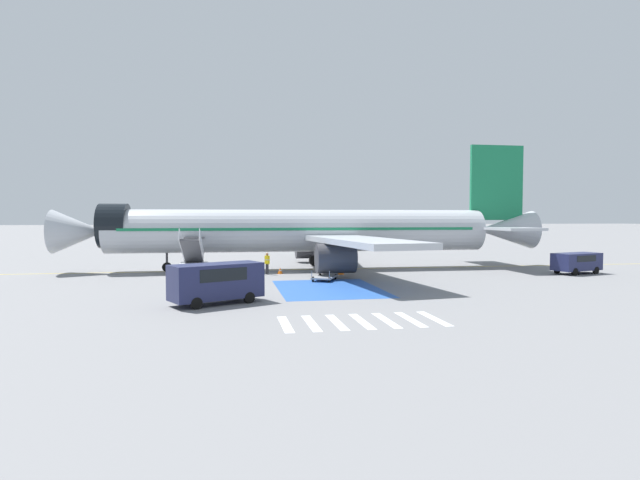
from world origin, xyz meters
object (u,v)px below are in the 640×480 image
service_van_0 (577,261)px  service_van_1 (216,280)px  ground_crew_0 (350,260)px  boarding_stairs_forward (192,265)px  airliner (309,231)px  traffic_cone_0 (341,271)px  ground_crew_1 (267,262)px  baggage_cart (325,277)px  fuel_tanker (336,238)px  traffic_cone_1 (280,271)px

service_van_0 → service_van_1: service_van_1 is taller
ground_crew_0 → boarding_stairs_forward: bearing=-74.8°
airliner → traffic_cone_0: (2.02, -4.66, -3.30)m
service_van_1 → service_van_0: bearing=81.6°
ground_crew_1 → traffic_cone_0: 6.38m
ground_crew_1 → service_van_1: bearing=128.1°
ground_crew_0 → service_van_1: bearing=-28.2°
service_van_0 → traffic_cone_0: (-20.15, 3.18, -0.78)m
service_van_0 → ground_crew_0: bearing=-120.0°
baggage_cart → airliner: bearing=-65.5°
airliner → fuel_tanker: (8.08, 25.70, -1.76)m
service_van_1 → traffic_cone_0: size_ratio=8.69×
airliner → fuel_tanker: airliner is taller
traffic_cone_0 → ground_crew_0: bearing=54.5°
ground_crew_0 → service_van_0: bearing=85.3°
fuel_tanker → traffic_cone_0: (-6.06, -30.36, -1.54)m
airliner → traffic_cone_0: airliner is taller
fuel_tanker → ground_crew_1: bearing=-32.0°
baggage_cart → ground_crew_0: bearing=-96.3°
service_van_0 → boarding_stairs_forward: bearing=-111.8°
fuel_tanker → service_van_0: bearing=13.6°
ground_crew_1 → ground_crew_0: bearing=-122.3°
ground_crew_1 → traffic_cone_0: ground_crew_1 is taller
fuel_tanker → traffic_cone_1: (-11.15, -28.94, -1.58)m
airliner → fuel_tanker: size_ratio=4.31×
fuel_tanker → ground_crew_0: 29.10m
service_van_1 → traffic_cone_1: service_van_1 is taller
baggage_cart → traffic_cone_1: 5.94m
boarding_stairs_forward → fuel_tanker: (18.46, 29.99, 0.86)m
fuel_tanker → traffic_cone_1: bearing=-30.3°
service_van_0 → baggage_cart: bearing=-104.2°
fuel_tanker → baggage_cart: 35.12m
service_van_0 → traffic_cone_0: 20.41m
traffic_cone_1 → service_van_1: bearing=-109.4°
service_van_0 → airliner: bearing=-125.1°
boarding_stairs_forward → ground_crew_1: bearing=8.5°
fuel_tanker → traffic_cone_0: 31.00m
airliner → traffic_cone_0: size_ratio=72.08×
baggage_cart → traffic_cone_1: bearing=-35.0°
service_van_0 → ground_crew_1: (-26.37, 4.34, -0.01)m
ground_crew_1 → service_van_0: bearing=-135.7°
ground_crew_1 → traffic_cone_0: size_ratio=2.98×
service_van_0 → traffic_cone_0: size_ratio=7.51×
service_van_0 → service_van_1: (-30.28, -9.72, 0.26)m
boarding_stairs_forward → ground_crew_0: boarding_stairs_forward is taller
traffic_cone_1 → ground_crew_0: bearing=2.3°
fuel_tanker → service_van_0: fuel_tanker is taller
airliner → ground_crew_0: airliner is taller
fuel_tanker → baggage_cart: size_ratio=3.50×
service_van_0 → ground_crew_1: ground_crew_1 is taller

